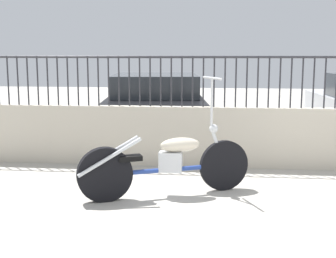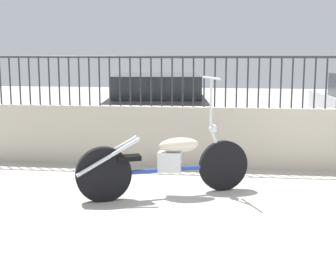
# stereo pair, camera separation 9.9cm
# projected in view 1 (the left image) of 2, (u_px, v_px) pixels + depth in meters

# --- Properties ---
(ground_plane) EXTENTS (40.00, 40.00, 0.00)m
(ground_plane) POSITION_uv_depth(u_px,v_px,m) (318.00, 251.00, 4.12)
(ground_plane) COLOR #ADA89E
(low_wall) EXTENTS (9.55, 0.18, 0.92)m
(low_wall) POSITION_uv_depth(u_px,v_px,m) (278.00, 138.00, 7.05)
(low_wall) COLOR beige
(low_wall) RESTS_ON ground_plane
(fence_railing) EXTENTS (9.55, 0.04, 0.77)m
(fence_railing) POSITION_uv_depth(u_px,v_px,m) (280.00, 74.00, 6.90)
(fence_railing) COLOR #2D2D33
(fence_railing) RESTS_ON low_wall
(motorcycle_blue) EXTENTS (2.03, 1.00, 1.45)m
(motorcycle_blue) POSITION_uv_depth(u_px,v_px,m) (159.00, 164.00, 5.64)
(motorcycle_blue) COLOR black
(motorcycle_blue) RESTS_ON ground_plane
(car_black) EXTENTS (2.35, 4.56, 1.31)m
(car_black) POSITION_uv_depth(u_px,v_px,m) (155.00, 105.00, 9.70)
(car_black) COLOR black
(car_black) RESTS_ON ground_plane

